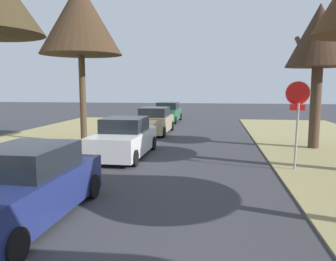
# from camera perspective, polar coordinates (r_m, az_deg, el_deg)

# --- Properties ---
(stop_sign_far) EXTENTS (0.81, 0.30, 2.97)m
(stop_sign_far) POSITION_cam_1_polar(r_m,az_deg,el_deg) (12.06, 20.91, 3.87)
(stop_sign_far) COLOR #9EA0A5
(stop_sign_far) RESTS_ON grass_verge_right
(street_tree_right_far) EXTENTS (2.82, 2.82, 6.41)m
(street_tree_right_far) POSITION_cam_1_polar(r_m,az_deg,el_deg) (16.88, 24.04, 14.00)
(street_tree_right_far) COLOR #483528
(street_tree_right_far) RESTS_ON grass_verge_right
(street_tree_left_mid_b) EXTENTS (3.95, 3.95, 7.74)m
(street_tree_left_mid_b) POSITION_cam_1_polar(r_m,az_deg,el_deg) (17.64, -14.53, 17.65)
(street_tree_left_mid_b) COLOR #4C3A28
(street_tree_left_mid_b) RESTS_ON grass_verge_left
(parked_sedan_navy) EXTENTS (2.01, 4.43, 1.57)m
(parked_sedan_navy) POSITION_cam_1_polar(r_m,az_deg,el_deg) (7.87, -23.04, -8.71)
(parked_sedan_navy) COLOR navy
(parked_sedan_navy) RESTS_ON ground
(parked_sedan_white) EXTENTS (2.01, 4.43, 1.57)m
(parked_sedan_white) POSITION_cam_1_polar(r_m,az_deg,el_deg) (13.95, -7.41, -1.38)
(parked_sedan_white) COLOR white
(parked_sedan_white) RESTS_ON ground
(parked_sedan_tan) EXTENTS (2.01, 4.43, 1.57)m
(parked_sedan_tan) POSITION_cam_1_polar(r_m,az_deg,el_deg) (20.78, -2.37, 1.52)
(parked_sedan_tan) COLOR tan
(parked_sedan_tan) RESTS_ON ground
(parked_sedan_green) EXTENTS (2.01, 4.43, 1.57)m
(parked_sedan_green) POSITION_cam_1_polar(r_m,az_deg,el_deg) (27.81, -0.10, 3.00)
(parked_sedan_green) COLOR #28663D
(parked_sedan_green) RESTS_ON ground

